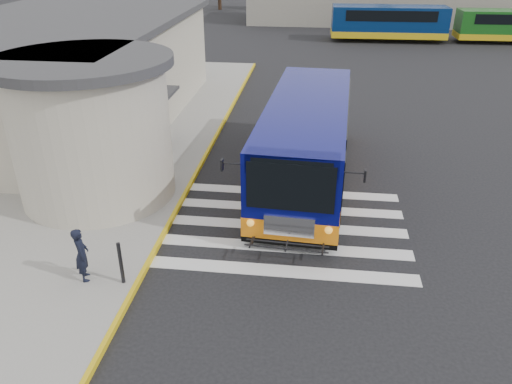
# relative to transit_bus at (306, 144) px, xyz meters

# --- Properties ---
(ground) EXTENTS (140.00, 140.00, 0.00)m
(ground) POSITION_rel_transit_bus_xyz_m (-0.14, -2.67, -1.47)
(ground) COLOR black
(ground) RESTS_ON ground
(sidewalk) EXTENTS (10.00, 34.00, 0.15)m
(sidewalk) POSITION_rel_transit_bus_xyz_m (-9.14, 1.33, -1.40)
(sidewalk) COLOR gray
(sidewalk) RESTS_ON ground
(curb_strip) EXTENTS (0.12, 34.00, 0.16)m
(curb_strip) POSITION_rel_transit_bus_xyz_m (-4.19, 1.33, -1.39)
(curb_strip) COLOR gold
(curb_strip) RESTS_ON ground
(station_building) EXTENTS (12.70, 18.70, 4.80)m
(station_building) POSITION_rel_transit_bus_xyz_m (-10.98, 4.24, 1.09)
(station_building) COLOR #B5AF99
(station_building) RESTS_ON ground
(crosswalk) EXTENTS (8.00, 5.35, 0.01)m
(crosswalk) POSITION_rel_transit_bus_xyz_m (-0.64, -3.47, -1.47)
(crosswalk) COLOR silver
(crosswalk) RESTS_ON ground
(depot_building) EXTENTS (26.40, 8.40, 4.20)m
(depot_building) POSITION_rel_transit_bus_xyz_m (5.86, 39.33, 0.63)
(depot_building) COLOR gray
(depot_building) RESTS_ON ground
(transit_bus) EXTENTS (3.99, 11.06, 3.08)m
(transit_bus) POSITION_rel_transit_bus_xyz_m (0.00, 0.00, 0.00)
(transit_bus) COLOR #080B63
(transit_bus) RESTS_ON ground
(pedestrian_a) EXTENTS (0.58, 0.66, 1.53)m
(pedestrian_a) POSITION_rel_transit_bus_xyz_m (-5.59, -7.02, -0.56)
(pedestrian_a) COLOR black
(pedestrian_a) RESTS_ON sidewalk
(pedestrian_b) EXTENTS (0.85, 0.95, 1.59)m
(pedestrian_b) POSITION_rel_transit_bus_xyz_m (-6.19, -3.83, -0.52)
(pedestrian_b) COLOR black
(pedestrian_b) RESTS_ON sidewalk
(bollard) EXTENTS (0.10, 0.10, 1.22)m
(bollard) POSITION_rel_transit_bus_xyz_m (-4.53, -7.06, -0.71)
(bollard) COLOR black
(bollard) RESTS_ON sidewalk
(far_bus_a) EXTENTS (9.79, 2.91, 2.51)m
(far_bus_a) POSITION_rel_transit_bus_xyz_m (6.18, 28.85, 0.16)
(far_bus_a) COLOR #062050
(far_bus_a) RESTS_ON ground
(far_bus_b) EXTENTS (9.01, 2.68, 2.31)m
(far_bus_b) POSITION_rel_transit_bus_xyz_m (16.50, 29.26, 0.03)
(far_bus_b) COLOR #165517
(far_bus_b) RESTS_ON ground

